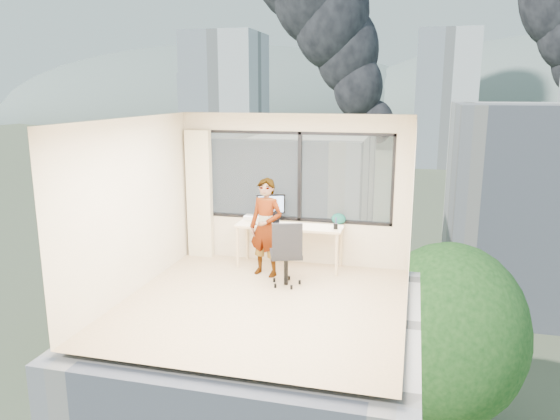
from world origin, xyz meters
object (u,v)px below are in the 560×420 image
(person, at_px, (266,227))
(laptop, at_px, (269,218))
(monitor, at_px, (271,208))
(handbag, at_px, (339,219))
(desk, at_px, (289,246))
(chair, at_px, (286,252))
(game_console, at_px, (253,217))

(person, xyz_separation_m, laptop, (-0.08, 0.46, 0.05))
(monitor, xyz_separation_m, handbag, (1.16, 0.14, -0.15))
(monitor, bearing_deg, person, -100.01)
(monitor, distance_m, laptop, 0.19)
(laptop, xyz_separation_m, handbag, (1.15, 0.27, -0.01))
(desk, distance_m, handbag, 0.96)
(chair, distance_m, person, 0.63)
(game_console, relative_size, handbag, 1.19)
(desk, bearing_deg, handbag, 17.21)
(person, xyz_separation_m, monitor, (-0.08, 0.59, 0.19))
(chair, xyz_separation_m, monitor, (-0.50, 0.97, 0.46))
(person, bearing_deg, game_console, 137.66)
(chair, distance_m, laptop, 1.03)
(desk, height_order, laptop, laptop)
(desk, height_order, person, person)
(monitor, distance_m, handbag, 1.18)
(game_console, relative_size, laptop, 0.83)
(desk, height_order, game_console, game_console)
(chair, relative_size, monitor, 2.16)
(desk, relative_size, handbag, 7.44)
(desk, distance_m, chair, 0.88)
(monitor, xyz_separation_m, laptop, (0.01, -0.13, -0.14))
(chair, bearing_deg, game_console, 110.23)
(handbag, bearing_deg, person, -141.76)
(monitor, bearing_deg, game_console, 145.11)
(monitor, relative_size, laptop, 1.42)
(game_console, xyz_separation_m, laptop, (0.36, -0.24, 0.07))
(game_console, distance_m, laptop, 0.44)
(chair, height_order, game_console, chair)
(desk, height_order, handbag, handbag)
(person, height_order, game_console, person)
(game_console, bearing_deg, handbag, -0.60)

